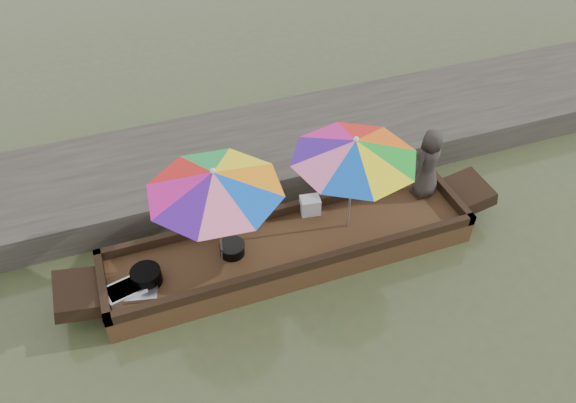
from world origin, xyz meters
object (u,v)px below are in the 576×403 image
object	(u,v)px
tray_crayfish	(125,290)
vendor	(428,163)
charcoal_grill	(232,249)
supply_bag	(310,205)
boat_hull	(290,249)
tray_scallop	(139,291)
umbrella_bow	(218,217)
umbrella_stern	(352,184)
cooking_pot	(146,276)

from	to	relation	value
tray_crayfish	vendor	distance (m)	4.57
vendor	charcoal_grill	bearing A→B (deg)	-16.87
charcoal_grill	supply_bag	world-z (taller)	supply_bag
charcoal_grill	supply_bag	size ratio (longest dim) A/B	1.18
tray_crayfish	supply_bag	world-z (taller)	supply_bag
charcoal_grill	tray_crayfish	bearing A→B (deg)	-172.59
boat_hull	tray_scallop	distance (m)	2.14
umbrella_bow	umbrella_stern	bearing A→B (deg)	0.00
vendor	umbrella_stern	bearing A→B (deg)	-9.99
cooking_pot	umbrella_stern	size ratio (longest dim) A/B	0.23
boat_hull	umbrella_bow	world-z (taller)	umbrella_bow
vendor	umbrella_bow	xyz separation A→B (m)	(-3.21, -0.27, 0.21)
cooking_pot	umbrella_stern	world-z (taller)	umbrella_stern
boat_hull	umbrella_stern	distance (m)	1.29
tray_crayfish	charcoal_grill	world-z (taller)	charcoal_grill
cooking_pot	umbrella_stern	distance (m)	2.94
cooking_pot	umbrella_bow	size ratio (longest dim) A/B	0.23
boat_hull	tray_scallop	size ratio (longest dim) A/B	10.85
boat_hull	umbrella_bow	distance (m)	1.36
cooking_pot	tray_crayfish	world-z (taller)	cooking_pot
umbrella_bow	tray_scallop	bearing A→B (deg)	-170.00
charcoal_grill	vendor	bearing A→B (deg)	4.15
tray_crayfish	vendor	bearing A→B (deg)	5.21
tray_scallop	umbrella_stern	xyz separation A→B (m)	(2.99, 0.20, 0.74)
vendor	umbrella_stern	world-z (taller)	umbrella_stern
tray_crayfish	tray_scallop	world-z (taller)	tray_crayfish
boat_hull	vendor	size ratio (longest dim) A/B	4.59
boat_hull	umbrella_bow	size ratio (longest dim) A/B	3.03
umbrella_bow	umbrella_stern	distance (m)	1.84
boat_hull	cooking_pot	distance (m)	2.01
tray_crayfish	umbrella_bow	world-z (taller)	umbrella_bow
vendor	umbrella_stern	xyz separation A→B (m)	(-1.37, -0.27, 0.21)
cooking_pot	vendor	distance (m)	4.27
boat_hull	charcoal_grill	xyz separation A→B (m)	(-0.82, 0.04, 0.25)
umbrella_bow	umbrella_stern	size ratio (longest dim) A/B	1.01
tray_scallop	umbrella_stern	world-z (taller)	umbrella_stern
umbrella_stern	boat_hull	bearing A→B (deg)	180.00
cooking_pot	charcoal_grill	world-z (taller)	cooking_pot
cooking_pot	tray_crayfish	size ratio (longest dim) A/B	0.82
tray_crayfish	supply_bag	bearing A→B (deg)	12.21
tray_crayfish	umbrella_stern	bearing A→B (deg)	2.64
boat_hull	vendor	bearing A→B (deg)	6.80
supply_bag	umbrella_stern	distance (m)	0.88
umbrella_stern	tray_crayfish	bearing A→B (deg)	-177.36
boat_hull	cooking_pot	xyz separation A→B (m)	(-1.99, -0.06, 0.28)
tray_scallop	charcoal_grill	bearing A→B (deg)	10.79
vendor	umbrella_stern	distance (m)	1.41
cooking_pot	vendor	bearing A→B (deg)	4.39
charcoal_grill	boat_hull	bearing A→B (deg)	-3.13
supply_bag	vendor	xyz separation A→B (m)	(1.77, -0.18, 0.43)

